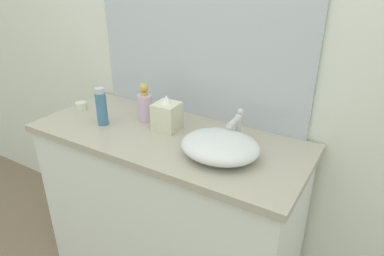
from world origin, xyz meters
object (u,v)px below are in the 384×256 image
soap_dispenser (145,105)px  tissue_box (167,115)px  candle_jar (81,106)px  sink_basin (220,146)px  lotion_bottle (101,107)px

soap_dispenser → tissue_box: soap_dispenser is taller
tissue_box → candle_jar: 0.56m
sink_basin → tissue_box: 0.36m
lotion_bottle → soap_dispenser: bearing=45.7°
soap_dispenser → tissue_box: 0.16m
sink_basin → candle_jar: sink_basin is taller
sink_basin → tissue_box: size_ratio=1.93×
sink_basin → candle_jar: size_ratio=5.42×
sink_basin → lotion_bottle: 0.65m
soap_dispenser → candle_jar: 0.41m
candle_jar → lotion_bottle: bearing=-18.7°
tissue_box → candle_jar: tissue_box is taller
soap_dispenser → candle_jar: (-0.39, -0.07, -0.06)m
candle_jar → tissue_box: bearing=3.8°
sink_basin → tissue_box: tissue_box is taller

